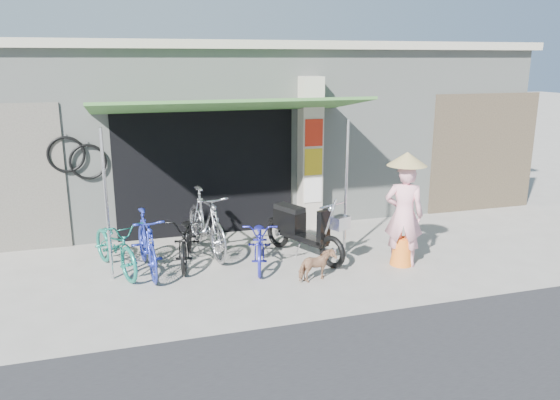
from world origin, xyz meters
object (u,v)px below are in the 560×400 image
object	(u,v)px
bike_blue	(147,243)
bike_silver	(206,222)
bike_teal	(116,245)
nun	(404,211)
bike_navy	(260,242)
bike_black	(187,238)
moped	(302,229)
street_dog	(317,266)

from	to	relation	value
bike_blue	bike_silver	size ratio (longest dim) A/B	0.87
bike_teal	nun	xyz separation A→B (m)	(4.54, -1.04, 0.48)
bike_silver	bike_navy	size ratio (longest dim) A/B	1.23
bike_black	moped	distance (m)	1.95
bike_teal	moped	xyz separation A→B (m)	(3.07, -0.19, 0.04)
bike_teal	street_dog	distance (m)	3.22
bike_teal	bike_black	bearing A→B (deg)	-17.64
street_dog	moped	distance (m)	1.13
bike_silver	bike_black	bearing A→B (deg)	-144.79
bike_navy	bike_silver	bearing A→B (deg)	146.93
bike_teal	street_dog	size ratio (longest dim) A/B	2.90
bike_blue	nun	size ratio (longest dim) A/B	0.87
bike_blue	bike_navy	world-z (taller)	bike_blue
bike_navy	bike_teal	bearing A→B (deg)	-174.86
bike_silver	moped	size ratio (longest dim) A/B	1.06
bike_teal	street_dog	world-z (taller)	bike_teal
bike_navy	bike_black	bearing A→B (deg)	173.50
bike_navy	moped	size ratio (longest dim) A/B	0.87
bike_navy	nun	bearing A→B (deg)	-0.95
bike_blue	moped	size ratio (longest dim) A/B	0.93
bike_silver	street_dog	size ratio (longest dim) A/B	3.24
bike_silver	bike_navy	bearing A→B (deg)	-58.17
moped	bike_teal	bearing A→B (deg)	151.72
bike_blue	bike_silver	distance (m)	1.22
nun	street_dog	bearing A→B (deg)	39.36
bike_blue	bike_navy	xyz separation A→B (m)	(1.80, -0.21, -0.09)
bike_blue	bike_black	world-z (taller)	bike_blue
bike_teal	bike_silver	distance (m)	1.60
bike_teal	moped	bearing A→B (deg)	-23.95
street_dog	bike_teal	bearing A→B (deg)	50.73
moped	nun	distance (m)	1.75
street_dog	moped	bearing A→B (deg)	-22.39
bike_teal	bike_black	xyz separation A→B (m)	(1.14, 0.05, -0.02)
bike_navy	street_dog	size ratio (longest dim) A/B	2.64
street_dog	moped	xyz separation A→B (m)	(0.13, 1.09, 0.24)
moped	nun	world-z (taller)	nun
bike_teal	bike_blue	size ratio (longest dim) A/B	1.03
bike_black	bike_navy	world-z (taller)	bike_black
bike_silver	street_dog	world-z (taller)	bike_silver
bike_blue	bike_navy	distance (m)	1.82
bike_black	bike_blue	bearing A→B (deg)	-148.96
bike_blue	bike_silver	bearing A→B (deg)	25.01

